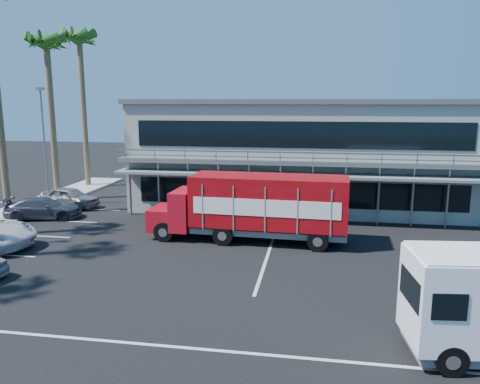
# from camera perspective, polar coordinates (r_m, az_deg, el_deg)

# --- Properties ---
(ground) EXTENTS (120.00, 120.00, 0.00)m
(ground) POSITION_cam_1_polar(r_m,az_deg,el_deg) (20.06, -3.26, -9.97)
(ground) COLOR black
(ground) RESTS_ON ground
(building) EXTENTS (22.40, 12.00, 7.30)m
(building) POSITION_cam_1_polar(r_m,az_deg,el_deg) (33.41, 7.38, 4.88)
(building) COLOR gray
(building) RESTS_ON ground
(palm_e) EXTENTS (2.80, 2.80, 12.25)m
(palm_e) POSITION_cam_1_polar(r_m,az_deg,el_deg) (36.67, -22.47, 15.53)
(palm_e) COLOR brown
(palm_e) RESTS_ON ground
(palm_f) EXTENTS (2.80, 2.80, 13.25)m
(palm_f) POSITION_cam_1_polar(r_m,az_deg,el_deg) (41.72, -18.95, 16.35)
(palm_f) COLOR brown
(palm_f) RESTS_ON ground
(light_pole_far) EXTENTS (0.50, 0.25, 8.09)m
(light_pole_far) POSITION_cam_1_polar(r_m,az_deg,el_deg) (34.65, -22.76, 5.74)
(light_pole_far) COLOR gray
(light_pole_far) RESTS_ON ground
(red_truck) EXTENTS (10.37, 2.91, 3.46)m
(red_truck) POSITION_cam_1_polar(r_m,az_deg,el_deg) (24.08, 1.87, -1.65)
(red_truck) COLOR #AD0E1B
(red_truck) RESTS_ON ground
(parked_car_d) EXTENTS (4.86, 2.86, 1.32)m
(parked_car_d) POSITION_cam_1_polar(r_m,az_deg,el_deg) (31.45, -22.87, -1.82)
(parked_car_d) COLOR #2F353F
(parked_car_d) RESTS_ON ground
(parked_car_e) EXTENTS (4.33, 2.33, 1.40)m
(parked_car_e) POSITION_cam_1_polar(r_m,az_deg,el_deg) (34.12, -20.04, -0.60)
(parked_car_e) COLOR slate
(parked_car_e) RESTS_ON ground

